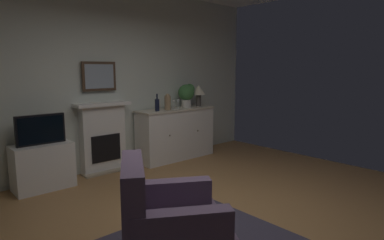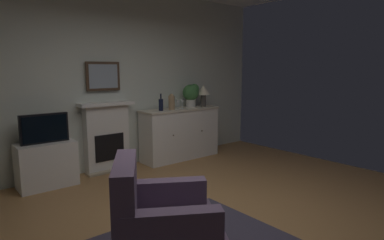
{
  "view_description": "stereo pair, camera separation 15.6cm",
  "coord_description": "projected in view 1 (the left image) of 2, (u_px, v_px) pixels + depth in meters",
  "views": [
    {
      "loc": [
        -2.37,
        -2.27,
        1.61
      ],
      "look_at": [
        0.23,
        0.64,
        1.0
      ],
      "focal_mm": 30.44,
      "sensor_mm": 36.0,
      "label": 1
    },
    {
      "loc": [
        -2.25,
        -2.37,
        1.61
      ],
      "look_at": [
        0.23,
        0.64,
        1.0
      ],
      "focal_mm": 30.44,
      "sensor_mm": 36.0,
      "label": 2
    }
  ],
  "objects": [
    {
      "name": "sideboard_cabinet",
      "position": [
        176.0,
        134.0,
        5.88
      ],
      "size": [
        1.49,
        0.49,
        0.91
      ],
      "color": "white",
      "rests_on": "ground_plane"
    },
    {
      "name": "wall_rear",
      "position": [
        101.0,
        79.0,
        5.12
      ],
      "size": [
        6.39,
        0.06,
        2.92
      ],
      "primitive_type": "cube",
      "color": "silver",
      "rests_on": "ground_plane"
    },
    {
      "name": "tv_set",
      "position": [
        41.0,
        130.0,
        4.3
      ],
      "size": [
        0.62,
        0.07,
        0.4
      ],
      "color": "black",
      "rests_on": "tv_cabinet"
    },
    {
      "name": "vase_decorative",
      "position": [
        168.0,
        102.0,
        5.61
      ],
      "size": [
        0.11,
        0.11,
        0.28
      ],
      "color": "#9E7F5B",
      "rests_on": "sideboard_cabinet"
    },
    {
      "name": "wine_glass_center",
      "position": [
        178.0,
        102.0,
        5.8
      ],
      "size": [
        0.07,
        0.07,
        0.16
      ],
      "color": "silver",
      "rests_on": "sideboard_cabinet"
    },
    {
      "name": "wine_glass_left",
      "position": [
        174.0,
        102.0,
        5.72
      ],
      "size": [
        0.07,
        0.07,
        0.16
      ],
      "color": "silver",
      "rests_on": "sideboard_cabinet"
    },
    {
      "name": "ground_plane",
      "position": [
        216.0,
        226.0,
        3.49
      ],
      "size": [
        6.39,
        5.13,
        0.1
      ],
      "primitive_type": "cube",
      "color": "#9E7042",
      "rests_on": "ground"
    },
    {
      "name": "wine_bottle",
      "position": [
        157.0,
        105.0,
        5.47
      ],
      "size": [
        0.08,
        0.08,
        0.29
      ],
      "color": "black",
      "rests_on": "sideboard_cabinet"
    },
    {
      "name": "table_lamp",
      "position": [
        199.0,
        92.0,
        6.14
      ],
      "size": [
        0.26,
        0.26,
        0.4
      ],
      "color": "#4C4742",
      "rests_on": "sideboard_cabinet"
    },
    {
      "name": "framed_picture",
      "position": [
        99.0,
        76.0,
        5.01
      ],
      "size": [
        0.55,
        0.04,
        0.45
      ],
      "color": "#473323"
    },
    {
      "name": "tv_cabinet",
      "position": [
        43.0,
        166.0,
        4.4
      ],
      "size": [
        0.75,
        0.42,
        0.62
      ],
      "color": "white",
      "rests_on": "ground_plane"
    },
    {
      "name": "potted_plant_small",
      "position": [
        187.0,
        93.0,
        6.01
      ],
      "size": [
        0.3,
        0.3,
        0.43
      ],
      "color": "beige",
      "rests_on": "sideboard_cabinet"
    },
    {
      "name": "fireplace_unit",
      "position": [
        103.0,
        137.0,
        5.12
      ],
      "size": [
        0.87,
        0.3,
        1.1
      ],
      "color": "white",
      "rests_on": "ground_plane"
    },
    {
      "name": "armchair",
      "position": [
        168.0,
        226.0,
        2.58
      ],
      "size": [
        1.09,
        1.07,
        0.92
      ],
      "color": "#604C66",
      "rests_on": "ground_plane"
    }
  ]
}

